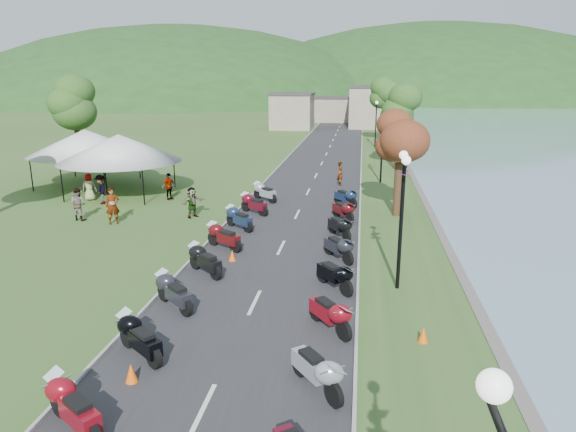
{
  "coord_description": "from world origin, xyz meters",
  "views": [
    {
      "loc": [
        3.47,
        -0.11,
        7.61
      ],
      "look_at": [
        0.2,
        22.87,
        1.3
      ],
      "focal_mm": 32.0,
      "sensor_mm": 36.0,
      "label": 1
    }
  ],
  "objects_px": {
    "vendor_tent_main": "(121,165)",
    "pedestrian_a": "(114,224)",
    "pedestrian_b": "(80,220)",
    "pedestrian_c": "(102,204)"
  },
  "relations": [
    {
      "from": "vendor_tent_main",
      "to": "pedestrian_a",
      "type": "distance_m",
      "value": 7.71
    },
    {
      "from": "pedestrian_b",
      "to": "vendor_tent_main",
      "type": "bearing_deg",
      "value": -72.8
    },
    {
      "from": "pedestrian_a",
      "to": "vendor_tent_main",
      "type": "bearing_deg",
      "value": 78.5
    },
    {
      "from": "vendor_tent_main",
      "to": "pedestrian_c",
      "type": "relative_size",
      "value": 2.92
    },
    {
      "from": "vendor_tent_main",
      "to": "pedestrian_a",
      "type": "bearing_deg",
      "value": -68.14
    },
    {
      "from": "pedestrian_a",
      "to": "pedestrian_b",
      "type": "bearing_deg",
      "value": 134.76
    },
    {
      "from": "pedestrian_c",
      "to": "pedestrian_b",
      "type": "bearing_deg",
      "value": -29.74
    },
    {
      "from": "pedestrian_b",
      "to": "pedestrian_c",
      "type": "height_order",
      "value": "pedestrian_c"
    },
    {
      "from": "pedestrian_a",
      "to": "pedestrian_c",
      "type": "relative_size",
      "value": 1.08
    },
    {
      "from": "vendor_tent_main",
      "to": "pedestrian_b",
      "type": "xyz_separation_m",
      "value": [
        0.53,
        -6.44,
        -2.0
      ]
    }
  ]
}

